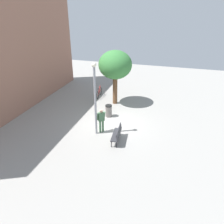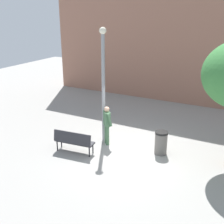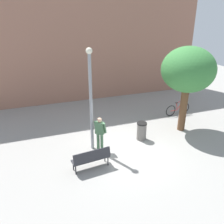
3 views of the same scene
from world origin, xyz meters
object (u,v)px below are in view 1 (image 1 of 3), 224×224
at_px(lamppost, 95,96).
at_px(person_by_lamppost, 101,119).
at_px(trash_bin, 109,111).
at_px(plaza_tree, 115,65).
at_px(bicycle_red, 99,93).
at_px(park_bench, 117,134).

xyz_separation_m(lamppost, person_by_lamppost, (0.30, -0.26, -1.74)).
bearing_deg(trash_bin, plaza_tree, 5.52).
bearing_deg(lamppost, bicycle_red, 18.43).
bearing_deg(person_by_lamppost, park_bench, -120.47).
distance_m(lamppost, park_bench, 2.72).
height_order(plaza_tree, bicycle_red, plaza_tree).
bearing_deg(bicycle_red, lamppost, -161.57).
xyz_separation_m(lamppost, bicycle_red, (6.18, 2.06, -2.32)).
bearing_deg(plaza_tree, lamppost, -177.61).
relative_size(lamppost, trash_bin, 5.05).
relative_size(lamppost, park_bench, 2.90).
xyz_separation_m(person_by_lamppost, plaza_tree, (4.87, 0.48, 2.39)).
height_order(plaza_tree, trash_bin, plaza_tree).
xyz_separation_m(person_by_lamppost, trash_bin, (2.29, 0.23, -0.49)).
distance_m(park_bench, plaza_tree, 6.56).
height_order(lamppost, trash_bin, lamppost).
bearing_deg(park_bench, bicycle_red, 28.70).
xyz_separation_m(person_by_lamppost, bicycle_red, (5.88, 2.32, -0.58)).
bearing_deg(park_bench, person_by_lamppost, 59.53).
height_order(person_by_lamppost, park_bench, person_by_lamppost).
relative_size(bicycle_red, trash_bin, 1.91).
bearing_deg(trash_bin, person_by_lamppost, -174.29).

